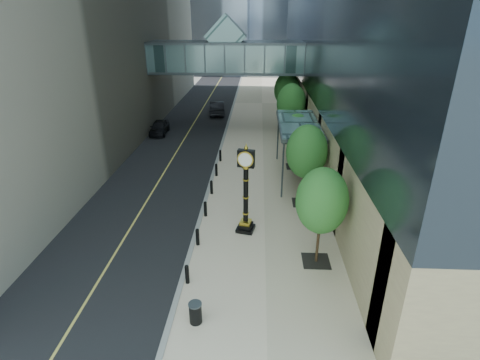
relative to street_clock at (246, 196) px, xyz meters
name	(u,v)px	position (x,y,z in m)	size (l,w,h in m)	color
ground	(244,300)	(0.13, -5.83, -2.32)	(320.00, 320.00, 0.00)	gray
road	(206,103)	(-6.87, 34.17, -2.31)	(8.00, 180.00, 0.02)	black
sidewalk	(262,103)	(1.13, 34.17, -2.29)	(8.00, 180.00, 0.06)	beige
curb	(234,103)	(-2.87, 34.17, -2.28)	(0.25, 180.00, 0.07)	gray
skywalk	(226,55)	(-2.87, 22.17, 5.39)	(17.00, 4.20, 5.80)	slate
entrance_canopy	(299,125)	(3.61, 8.17, 1.87)	(3.00, 8.00, 4.38)	#383F44
bollard_row	(209,198)	(-2.57, 3.17, -1.81)	(0.20, 16.20, 0.90)	black
street_trees	(296,120)	(3.73, 11.46, 1.41)	(2.84, 28.68, 5.84)	black
street_clock	(246,196)	(0.00, 0.00, 0.00)	(1.16, 1.16, 5.21)	black
trash_bin	(196,313)	(-1.79, -7.25, -1.81)	(0.52, 0.52, 0.90)	black
pedestrian	(302,167)	(4.09, 8.22, -1.51)	(0.54, 0.36, 1.49)	#A5A298
car_near	(159,127)	(-9.81, 18.99, -1.60)	(1.65, 4.09, 1.39)	black
car_far	(217,108)	(-4.63, 27.67, -1.47)	(1.74, 5.00, 1.65)	black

